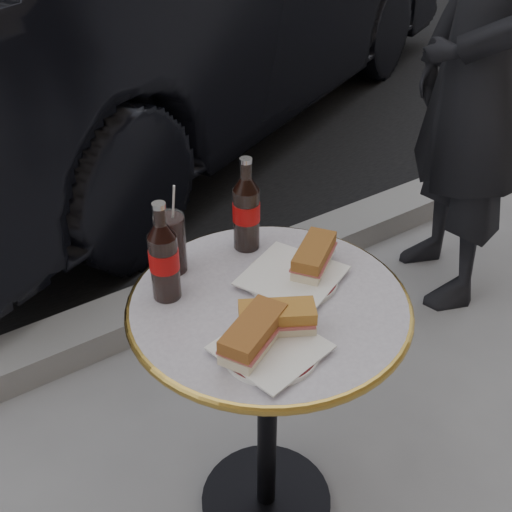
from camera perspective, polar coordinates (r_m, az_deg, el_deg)
ground at (r=1.94m, az=0.90°, el=-21.14°), size 80.00×80.00×0.00m
curb at (r=2.45m, az=-11.39°, el=-5.51°), size 40.00×0.20×0.12m
bistro_table at (r=1.65m, az=1.02°, el=-13.95°), size 0.62×0.62×0.73m
plate_left at (r=1.27m, az=1.30°, el=-8.35°), size 0.20×0.20×0.01m
plate_right at (r=1.45m, az=3.23°, el=-1.97°), size 0.25×0.25×0.01m
sandwich_left_a at (r=1.25m, az=-0.22°, el=-7.05°), size 0.18×0.14×0.06m
sandwich_left_b at (r=1.29m, az=1.88°, el=-5.60°), size 0.17×0.14×0.05m
sandwich_right at (r=1.46m, az=5.17°, el=-0.09°), size 0.17×0.15×0.05m
cola_bottle_left at (r=1.35m, az=-8.25°, el=0.41°), size 0.08×0.08×0.23m
cola_bottle_right at (r=1.50m, az=-0.87°, el=4.64°), size 0.07×0.07×0.24m
cola_glass at (r=1.45m, az=-7.59°, el=1.13°), size 0.09×0.09×0.14m
pedestrian at (r=2.38m, az=19.16°, el=14.84°), size 0.63×0.74×1.73m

